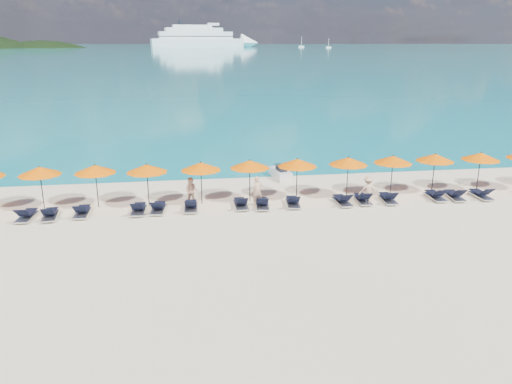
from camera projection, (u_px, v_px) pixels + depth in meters
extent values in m
plane|color=beige|center=(266.00, 238.00, 21.61)|extent=(1400.00, 1400.00, 0.00)
cube|color=#1FA9B2|center=(183.00, 46.00, 646.12)|extent=(1600.00, 1300.00, 0.01)
ellipsoid|color=black|center=(45.00, 81.00, 541.02)|extent=(162.00, 126.00, 85.50)
cube|color=white|center=(198.00, 43.00, 571.65)|extent=(106.18, 35.62, 9.50)
cone|color=white|center=(250.00, 43.00, 589.78)|extent=(24.00, 24.00, 20.90)
cube|color=white|center=(196.00, 35.00, 568.60)|extent=(85.10, 29.43, 7.60)
cube|color=white|center=(194.00, 30.00, 566.39)|extent=(66.23, 24.52, 4.75)
cube|color=white|center=(192.00, 26.00, 564.73)|extent=(45.15, 18.33, 3.32)
cube|color=black|center=(196.00, 36.00, 569.02)|extent=(86.16, 29.79, 0.85)
cube|color=black|center=(196.00, 33.00, 568.05)|extent=(84.04, 29.07, 0.85)
cylinder|color=black|center=(180.00, 23.00, 559.83)|extent=(4.18, 4.18, 5.22)
cube|color=white|center=(301.00, 47.00, 561.03)|extent=(6.32, 2.11, 1.69)
cylinder|color=white|center=(302.00, 42.00, 559.42)|extent=(0.38, 0.38, 10.54)
cube|color=white|center=(328.00, 47.00, 521.57)|extent=(5.38, 1.79, 1.43)
cylinder|color=white|center=(329.00, 43.00, 520.20)|extent=(0.32, 0.32, 8.97)
cube|color=silver|center=(280.00, 174.00, 31.00)|extent=(1.15, 2.29, 0.50)
cube|color=black|center=(281.00, 169.00, 30.73)|extent=(0.59, 0.97, 0.32)
cylinder|color=black|center=(277.00, 164.00, 31.36)|extent=(0.50, 0.13, 0.05)
imported|color=tan|center=(258.00, 191.00, 25.62)|extent=(0.62, 0.45, 1.57)
imported|color=tan|center=(191.00, 191.00, 25.82)|extent=(0.80, 0.61, 1.46)
imported|color=tan|center=(368.00, 190.00, 26.02)|extent=(0.97, 0.45, 1.49)
cylinder|color=black|center=(42.00, 189.00, 25.00)|extent=(0.05, 0.05, 2.20)
cone|color=#F25F00|center=(40.00, 171.00, 24.73)|extent=(2.10, 2.10, 0.42)
sphere|color=black|center=(39.00, 167.00, 24.66)|extent=(0.08, 0.08, 0.08)
cylinder|color=black|center=(97.00, 187.00, 25.35)|extent=(0.05, 0.05, 2.20)
cone|color=#F25F00|center=(95.00, 169.00, 25.09)|extent=(2.10, 2.10, 0.42)
sphere|color=black|center=(95.00, 165.00, 25.02)|extent=(0.08, 0.08, 0.08)
cylinder|color=black|center=(148.00, 186.00, 25.50)|extent=(0.05, 0.05, 2.20)
cone|color=#F25F00|center=(147.00, 168.00, 25.23)|extent=(2.10, 2.10, 0.42)
sphere|color=black|center=(146.00, 164.00, 25.17)|extent=(0.08, 0.08, 0.08)
cylinder|color=black|center=(201.00, 183.00, 25.90)|extent=(0.05, 0.05, 2.20)
cone|color=#F25F00|center=(201.00, 166.00, 25.63)|extent=(2.10, 2.10, 0.42)
sphere|color=black|center=(201.00, 162.00, 25.56)|extent=(0.08, 0.08, 0.08)
cylinder|color=black|center=(250.00, 181.00, 26.34)|extent=(0.05, 0.05, 2.20)
cone|color=#F25F00|center=(250.00, 164.00, 26.07)|extent=(2.10, 2.10, 0.42)
sphere|color=black|center=(250.00, 160.00, 26.00)|extent=(0.08, 0.08, 0.08)
cylinder|color=black|center=(297.00, 179.00, 26.66)|extent=(0.05, 0.05, 2.20)
cone|color=#F25F00|center=(297.00, 163.00, 26.39)|extent=(2.10, 2.10, 0.42)
sphere|color=black|center=(297.00, 159.00, 26.32)|extent=(0.08, 0.08, 0.08)
cylinder|color=black|center=(347.00, 178.00, 27.00)|extent=(0.05, 0.05, 2.20)
cone|color=#F25F00|center=(348.00, 161.00, 26.73)|extent=(2.10, 2.10, 0.42)
sphere|color=black|center=(349.00, 157.00, 26.67)|extent=(0.08, 0.08, 0.08)
cylinder|color=black|center=(392.00, 176.00, 27.35)|extent=(0.05, 0.05, 2.20)
cone|color=#F25F00|center=(393.00, 160.00, 27.08)|extent=(2.10, 2.10, 0.42)
sphere|color=black|center=(393.00, 156.00, 27.01)|extent=(0.08, 0.08, 0.08)
cylinder|color=black|center=(433.00, 174.00, 27.81)|extent=(0.05, 0.05, 2.20)
cone|color=#F25F00|center=(435.00, 157.00, 27.54)|extent=(2.10, 2.10, 0.42)
sphere|color=black|center=(436.00, 154.00, 27.48)|extent=(0.08, 0.08, 0.08)
cylinder|color=black|center=(479.00, 172.00, 28.09)|extent=(0.05, 0.05, 2.20)
cone|color=#F25F00|center=(481.00, 156.00, 27.82)|extent=(2.10, 2.10, 0.42)
sphere|color=black|center=(481.00, 152.00, 27.76)|extent=(0.08, 0.08, 0.08)
cube|color=silver|center=(27.00, 217.00, 23.84)|extent=(0.75, 1.74, 0.06)
cube|color=black|center=(28.00, 212.00, 24.03)|extent=(0.63, 1.14, 0.04)
cube|color=black|center=(21.00, 213.00, 23.20)|extent=(0.59, 0.58, 0.43)
cube|color=silver|center=(50.00, 216.00, 23.98)|extent=(0.77, 1.75, 0.06)
cube|color=black|center=(51.00, 211.00, 24.16)|extent=(0.65, 1.15, 0.04)
cube|color=black|center=(47.00, 211.00, 23.35)|extent=(0.60, 0.59, 0.43)
cube|color=silver|center=(82.00, 213.00, 24.37)|extent=(0.62, 1.70, 0.06)
cube|color=black|center=(83.00, 208.00, 24.56)|extent=(0.55, 1.10, 0.04)
cube|color=black|center=(79.00, 209.00, 23.73)|extent=(0.55, 0.54, 0.43)
cube|color=silver|center=(139.00, 210.00, 24.72)|extent=(0.70, 1.73, 0.06)
cube|color=black|center=(139.00, 206.00, 24.92)|extent=(0.60, 1.12, 0.04)
cube|color=black|center=(137.00, 206.00, 24.08)|extent=(0.57, 0.56, 0.43)
cube|color=silver|center=(158.00, 209.00, 24.89)|extent=(0.78, 1.75, 0.06)
cube|color=black|center=(159.00, 205.00, 25.08)|extent=(0.66, 1.15, 0.04)
cube|color=black|center=(156.00, 205.00, 24.24)|extent=(0.60, 0.59, 0.43)
cube|color=silver|center=(191.00, 208.00, 25.15)|extent=(0.68, 1.72, 0.06)
cube|color=black|center=(191.00, 203.00, 25.34)|extent=(0.59, 1.12, 0.04)
cube|color=black|center=(190.00, 203.00, 24.51)|extent=(0.57, 0.56, 0.43)
cube|color=silver|center=(241.00, 205.00, 25.53)|extent=(0.65, 1.71, 0.06)
cube|color=black|center=(240.00, 201.00, 25.72)|extent=(0.57, 1.11, 0.04)
cube|color=black|center=(242.00, 201.00, 24.89)|extent=(0.56, 0.55, 0.43)
cube|color=silver|center=(262.00, 205.00, 25.53)|extent=(0.78, 1.75, 0.06)
cube|color=black|center=(262.00, 201.00, 25.73)|extent=(0.65, 1.15, 0.04)
cube|color=black|center=(263.00, 201.00, 24.89)|extent=(0.60, 0.59, 0.43)
cube|color=silver|center=(293.00, 203.00, 25.79)|extent=(0.79, 1.75, 0.06)
cube|color=black|center=(292.00, 199.00, 25.98)|extent=(0.66, 1.15, 0.04)
cube|color=black|center=(294.00, 199.00, 25.15)|extent=(0.60, 0.59, 0.43)
cube|color=silver|center=(342.00, 202.00, 26.05)|extent=(0.68, 1.72, 0.06)
cube|color=black|center=(341.00, 197.00, 26.23)|extent=(0.59, 1.12, 0.04)
cube|color=black|center=(346.00, 197.00, 25.41)|extent=(0.57, 0.56, 0.43)
cube|color=silver|center=(363.00, 200.00, 26.30)|extent=(0.74, 1.74, 0.06)
cube|color=black|center=(361.00, 196.00, 26.49)|extent=(0.63, 1.14, 0.04)
cube|color=black|center=(366.00, 196.00, 25.66)|extent=(0.59, 0.57, 0.43)
cube|color=silver|center=(388.00, 200.00, 26.41)|extent=(0.77, 1.75, 0.06)
cube|color=black|center=(387.00, 195.00, 26.60)|extent=(0.65, 1.14, 0.04)
cube|color=black|center=(392.00, 195.00, 25.76)|extent=(0.60, 0.58, 0.43)
cube|color=silver|center=(435.00, 197.00, 26.86)|extent=(0.70, 1.73, 0.06)
cube|color=black|center=(434.00, 193.00, 27.05)|extent=(0.60, 1.12, 0.04)
cube|color=black|center=(441.00, 193.00, 26.22)|extent=(0.57, 0.56, 0.43)
cube|color=silver|center=(455.00, 197.00, 26.89)|extent=(0.79, 1.75, 0.06)
cube|color=black|center=(453.00, 193.00, 27.08)|extent=(0.66, 1.15, 0.04)
cube|color=black|center=(460.00, 192.00, 26.25)|extent=(0.60, 0.59, 0.43)
cube|color=silver|center=(481.00, 196.00, 27.06)|extent=(0.63, 1.70, 0.06)
cube|color=black|center=(478.00, 192.00, 27.25)|extent=(0.56, 1.10, 0.04)
cube|color=black|center=(488.00, 191.00, 26.42)|extent=(0.55, 0.54, 0.43)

